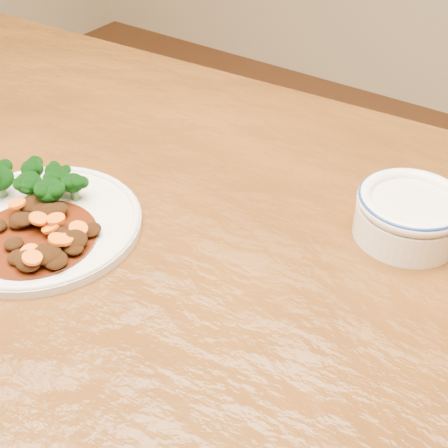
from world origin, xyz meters
The scene contains 5 objects.
dining_table centered at (0.00, 0.00, 0.67)m, with size 1.55×0.99×0.75m.
dinner_plate centered at (-0.11, -0.03, 0.76)m, with size 0.23×0.23×0.01m.
broccoli_florets centered at (-0.15, 0.00, 0.78)m, with size 0.11×0.08×0.04m.
mince_stew centered at (-0.09, -0.05, 0.77)m, with size 0.14×0.14×0.03m.
dip_bowl centered at (0.23, 0.20, 0.78)m, with size 0.12×0.12×0.05m.
Camera 1 is at (0.38, -0.37, 1.19)m, focal length 50.00 mm.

